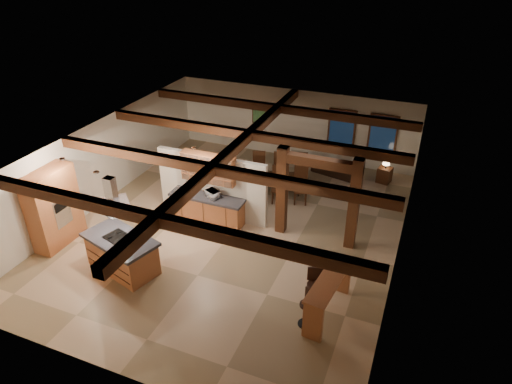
{
  "coord_description": "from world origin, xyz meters",
  "views": [
    {
      "loc": [
        5.21,
        -11.02,
        8.23
      ],
      "look_at": [
        0.54,
        0.5,
        1.22
      ],
      "focal_mm": 32.0,
      "sensor_mm": 36.0,
      "label": 1
    }
  ],
  "objects_px": {
    "dining_table": "(279,184)",
    "kitchen_island": "(122,253)",
    "bar_counter": "(329,290)",
    "sofa": "(336,168)"
  },
  "relations": [
    {
      "from": "sofa",
      "to": "kitchen_island",
      "type": "bearing_deg",
      "value": 75.69
    },
    {
      "from": "sofa",
      "to": "bar_counter",
      "type": "distance_m",
      "value": 7.73
    },
    {
      "from": "kitchen_island",
      "to": "dining_table",
      "type": "relative_size",
      "value": 1.46
    },
    {
      "from": "dining_table",
      "to": "kitchen_island",
      "type": "bearing_deg",
      "value": -129.95
    },
    {
      "from": "dining_table",
      "to": "sofa",
      "type": "bearing_deg",
      "value": 35.74
    },
    {
      "from": "dining_table",
      "to": "bar_counter",
      "type": "xyz_separation_m",
      "value": [
        3.19,
        -5.45,
        0.46
      ]
    },
    {
      "from": "kitchen_island",
      "to": "bar_counter",
      "type": "relative_size",
      "value": 1.1
    },
    {
      "from": "kitchen_island",
      "to": "bar_counter",
      "type": "height_order",
      "value": "bar_counter"
    },
    {
      "from": "kitchen_island",
      "to": "dining_table",
      "type": "distance_m",
      "value": 6.42
    },
    {
      "from": "kitchen_island",
      "to": "sofa",
      "type": "bearing_deg",
      "value": 62.4
    }
  ]
}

